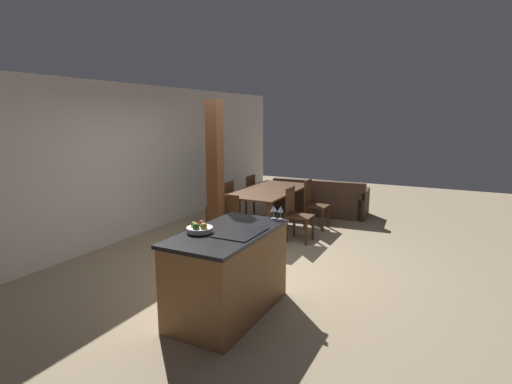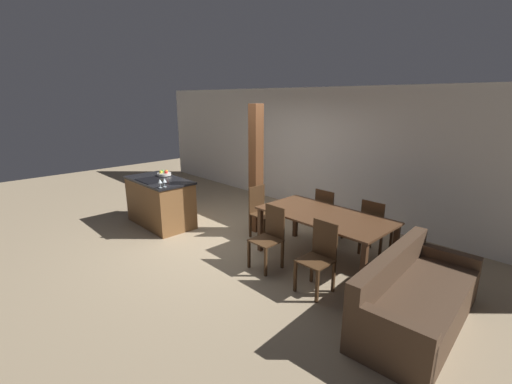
{
  "view_description": "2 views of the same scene",
  "coord_description": "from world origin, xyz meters",
  "px_view_note": "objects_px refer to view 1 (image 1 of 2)",
  "views": [
    {
      "loc": [
        -4.98,
        -2.63,
        2.15
      ],
      "look_at": [
        0.6,
        0.2,
        0.95
      ],
      "focal_mm": 28.0,
      "sensor_mm": 36.0,
      "label": 1
    },
    {
      "loc": [
        4.61,
        -3.62,
        2.48
      ],
      "look_at": [
        0.6,
        0.2,
        0.95
      ],
      "focal_mm": 24.0,
      "sensor_mm": 36.0,
      "label": 2
    }
  ],
  "objects_px": {
    "fruit_bowl": "(200,228)",
    "dining_chair_far_left": "(223,205)",
    "kitchen_island": "(228,272)",
    "wine_glass_middle": "(274,209)",
    "dining_table": "(269,194)",
    "dining_chair_head_end": "(232,220)",
    "wine_glass_near": "(281,210)",
    "dining_chair_near_right": "(313,203)",
    "dining_chair_far_right": "(246,196)",
    "timber_post": "(215,179)",
    "dining_chair_near_left": "(296,213)",
    "couch": "(321,201)"
  },
  "relations": [
    {
      "from": "kitchen_island",
      "to": "dining_chair_head_end",
      "type": "xyz_separation_m",
      "value": [
        1.84,
        1.03,
        0.02
      ]
    },
    {
      "from": "timber_post",
      "to": "fruit_bowl",
      "type": "bearing_deg",
      "value": -152.26
    },
    {
      "from": "fruit_bowl",
      "to": "wine_glass_middle",
      "type": "height_order",
      "value": "wine_glass_middle"
    },
    {
      "from": "wine_glass_middle",
      "to": "dining_table",
      "type": "relative_size",
      "value": 0.08
    },
    {
      "from": "kitchen_island",
      "to": "wine_glass_near",
      "type": "relative_size",
      "value": 9.5
    },
    {
      "from": "kitchen_island",
      "to": "wine_glass_middle",
      "type": "relative_size",
      "value": 9.5
    },
    {
      "from": "dining_table",
      "to": "dining_chair_far_left",
      "type": "bearing_deg",
      "value": 121.46
    },
    {
      "from": "fruit_bowl",
      "to": "wine_glass_near",
      "type": "xyz_separation_m",
      "value": [
        0.86,
        -0.55,
        0.08
      ]
    },
    {
      "from": "dining_chair_head_end",
      "to": "couch",
      "type": "xyz_separation_m",
      "value": [
        3.01,
        -0.52,
        -0.21
      ]
    },
    {
      "from": "fruit_bowl",
      "to": "couch",
      "type": "bearing_deg",
      "value": 3.13
    },
    {
      "from": "wine_glass_middle",
      "to": "couch",
      "type": "height_order",
      "value": "wine_glass_middle"
    },
    {
      "from": "fruit_bowl",
      "to": "dining_chair_far_left",
      "type": "bearing_deg",
      "value": 27.36
    },
    {
      "from": "wine_glass_middle",
      "to": "dining_chair_far_left",
      "type": "height_order",
      "value": "wine_glass_middle"
    },
    {
      "from": "kitchen_island",
      "to": "dining_table",
      "type": "height_order",
      "value": "kitchen_island"
    },
    {
      "from": "dining_chair_head_end",
      "to": "dining_chair_far_left",
      "type": "bearing_deg",
      "value": -51.53
    },
    {
      "from": "fruit_bowl",
      "to": "dining_chair_far_left",
      "type": "height_order",
      "value": "fruit_bowl"
    },
    {
      "from": "couch",
      "to": "timber_post",
      "type": "bearing_deg",
      "value": 74.38
    },
    {
      "from": "dining_chair_head_end",
      "to": "dining_chair_near_right",
      "type": "bearing_deg",
      "value": -111.94
    },
    {
      "from": "dining_table",
      "to": "wine_glass_middle",
      "type": "bearing_deg",
      "value": -153.73
    },
    {
      "from": "kitchen_island",
      "to": "wine_glass_near",
      "type": "bearing_deg",
      "value": -25.65
    },
    {
      "from": "dining_table",
      "to": "dining_chair_far_left",
      "type": "relative_size",
      "value": 2.14
    },
    {
      "from": "wine_glass_middle",
      "to": "dining_chair_near_right",
      "type": "xyz_separation_m",
      "value": [
        3.0,
        0.52,
        -0.57
      ]
    },
    {
      "from": "dining_chair_far_left",
      "to": "dining_chair_far_right",
      "type": "relative_size",
      "value": 1.0
    },
    {
      "from": "wine_glass_middle",
      "to": "dining_chair_near_right",
      "type": "height_order",
      "value": "wine_glass_middle"
    },
    {
      "from": "dining_chair_far_right",
      "to": "dining_chair_head_end",
      "type": "relative_size",
      "value": 1.0
    },
    {
      "from": "dining_chair_far_right",
      "to": "dining_chair_near_right",
      "type": "bearing_deg",
      "value": 90.0
    },
    {
      "from": "dining_chair_near_right",
      "to": "dining_chair_far_left",
      "type": "distance_m",
      "value": 1.73
    },
    {
      "from": "dining_chair_far_left",
      "to": "dining_chair_far_right",
      "type": "height_order",
      "value": "same"
    },
    {
      "from": "dining_chair_near_right",
      "to": "dining_chair_head_end",
      "type": "relative_size",
      "value": 1.0
    },
    {
      "from": "dining_chair_near_right",
      "to": "kitchen_island",
      "type": "bearing_deg",
      "value": -175.52
    },
    {
      "from": "dining_chair_head_end",
      "to": "timber_post",
      "type": "distance_m",
      "value": 0.77
    },
    {
      "from": "dining_chair_far_right",
      "to": "fruit_bowl",
      "type": "bearing_deg",
      "value": 21.63
    },
    {
      "from": "dining_chair_far_left",
      "to": "dining_chair_head_end",
      "type": "xyz_separation_m",
      "value": [
        -0.93,
        -0.74,
        0.0
      ]
    },
    {
      "from": "fruit_bowl",
      "to": "dining_chair_far_right",
      "type": "xyz_separation_m",
      "value": [
        3.86,
        1.53,
        -0.49
      ]
    },
    {
      "from": "dining_chair_near_right",
      "to": "couch",
      "type": "relative_size",
      "value": 0.46
    },
    {
      "from": "dining_table",
      "to": "kitchen_island",
      "type": "bearing_deg",
      "value": -162.35
    },
    {
      "from": "timber_post",
      "to": "dining_chair_head_end",
      "type": "bearing_deg",
      "value": -25.54
    },
    {
      "from": "couch",
      "to": "dining_table",
      "type": "bearing_deg",
      "value": 67.91
    },
    {
      "from": "wine_glass_near",
      "to": "dining_chair_head_end",
      "type": "height_order",
      "value": "wine_glass_near"
    },
    {
      "from": "dining_chair_head_end",
      "to": "couch",
      "type": "distance_m",
      "value": 3.06
    },
    {
      "from": "fruit_bowl",
      "to": "timber_post",
      "type": "xyz_separation_m",
      "value": [
        1.76,
        0.93,
        0.21
      ]
    },
    {
      "from": "wine_glass_middle",
      "to": "dining_chair_far_right",
      "type": "xyz_separation_m",
      "value": [
        3.0,
        2.0,
        -0.57
      ]
    },
    {
      "from": "dining_chair_far_right",
      "to": "dining_chair_head_end",
      "type": "xyz_separation_m",
      "value": [
        -1.83,
        -0.74,
        0.0
      ]
    },
    {
      "from": "kitchen_island",
      "to": "dining_chair_near_right",
      "type": "bearing_deg",
      "value": 4.48
    },
    {
      "from": "timber_post",
      "to": "dining_chair_near_right",
      "type": "bearing_deg",
      "value": -22.42
    },
    {
      "from": "dining_chair_near_right",
      "to": "couch",
      "type": "bearing_deg",
      "value": 10.51
    },
    {
      "from": "wine_glass_near",
      "to": "dining_chair_near_right",
      "type": "xyz_separation_m",
      "value": [
        3.0,
        0.61,
        -0.57
      ]
    },
    {
      "from": "dining_table",
      "to": "dining_chair_near_left",
      "type": "distance_m",
      "value": 0.89
    },
    {
      "from": "wine_glass_near",
      "to": "dining_chair_near_right",
      "type": "height_order",
      "value": "wine_glass_near"
    },
    {
      "from": "wine_glass_middle",
      "to": "dining_chair_near_left",
      "type": "distance_m",
      "value": 2.24
    }
  ]
}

